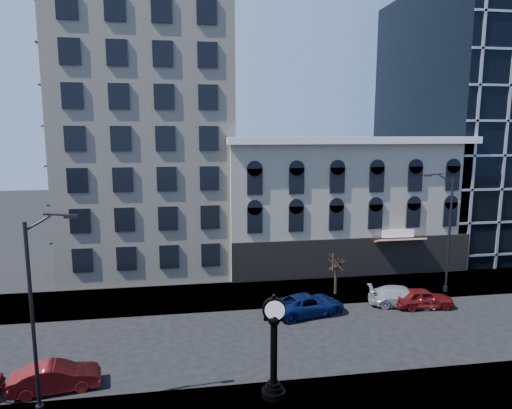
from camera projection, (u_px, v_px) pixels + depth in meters
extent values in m
plane|color=black|center=(234.00, 342.00, 28.40)|extent=(160.00, 160.00, 0.00)
cube|color=gray|center=(223.00, 296.00, 36.19)|extent=(160.00, 6.00, 0.12)
cube|color=beige|center=(147.00, 66.00, 42.94)|extent=(15.00, 15.00, 38.00)
cube|color=#A19B84|center=(337.00, 203.00, 44.90)|extent=(22.00, 10.00, 12.00)
cube|color=white|center=(359.00, 140.00, 38.84)|extent=(22.60, 0.80, 0.60)
cube|color=black|center=(354.00, 258.00, 40.65)|extent=(22.00, 0.30, 3.60)
cube|color=maroon|center=(400.00, 240.00, 40.48)|extent=(4.50, 1.18, 0.55)
cube|color=black|center=(494.00, 122.00, 51.60)|extent=(20.00, 20.00, 28.00)
cylinder|color=black|center=(274.00, 393.00, 22.39)|extent=(1.19, 1.19, 0.33)
cylinder|color=black|center=(274.00, 388.00, 22.35)|extent=(0.87, 0.87, 0.22)
cylinder|color=black|center=(274.00, 384.00, 22.32)|extent=(0.65, 0.65, 0.17)
cylinder|color=black|center=(274.00, 353.00, 22.05)|extent=(0.35, 0.35, 3.15)
sphere|color=black|center=(274.00, 320.00, 21.78)|extent=(0.61, 0.61, 0.61)
cube|color=black|center=(274.00, 318.00, 21.77)|extent=(1.01, 0.43, 0.27)
cylinder|color=black|center=(274.00, 309.00, 21.70)|extent=(1.18, 0.57, 1.13)
cylinder|color=white|center=(275.00, 311.00, 21.52)|extent=(0.94, 0.22, 0.96)
cylinder|color=white|center=(273.00, 308.00, 21.88)|extent=(0.94, 0.22, 0.96)
sphere|color=black|center=(274.00, 296.00, 21.59)|extent=(0.22, 0.22, 0.22)
cylinder|color=black|center=(33.00, 321.00, 20.30)|extent=(0.17, 0.17, 9.04)
cylinder|color=black|center=(40.00, 409.00, 20.99)|extent=(0.38, 0.38, 0.42)
cube|color=black|center=(73.00, 216.00, 19.96)|extent=(0.59, 0.26, 0.15)
cylinder|color=black|center=(449.00, 236.00, 36.27)|extent=(0.17, 0.17, 9.25)
cylinder|color=black|center=(446.00, 289.00, 36.98)|extent=(0.39, 0.39, 0.43)
cube|color=black|center=(426.00, 175.00, 35.85)|extent=(0.64, 0.42, 0.15)
cylinder|color=black|center=(336.00, 280.00, 36.32)|extent=(0.23, 0.23, 2.28)
imported|color=maroon|center=(56.00, 377.00, 23.04)|extent=(4.48, 2.16, 1.42)
imported|color=#0C194C|center=(308.00, 304.00, 32.59)|extent=(5.71, 3.54, 1.47)
imported|color=#A5A8AD|center=(402.00, 296.00, 34.19)|extent=(5.31, 3.16, 1.44)
imported|color=maroon|center=(423.00, 298.00, 33.82)|extent=(4.44, 2.04, 1.48)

